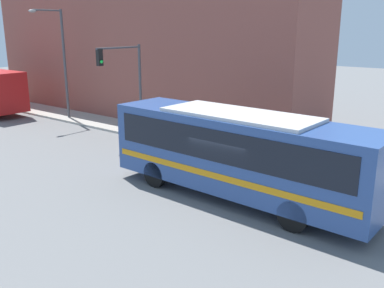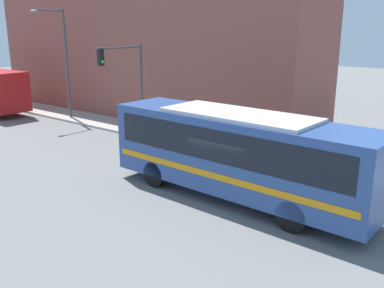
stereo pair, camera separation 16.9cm
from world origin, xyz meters
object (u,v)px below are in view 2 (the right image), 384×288
(fire_hydrant, at_px, (252,149))
(traffic_light_pole, at_px, (127,74))
(parking_meter, at_px, (144,121))
(street_lamp, at_px, (62,55))
(city_bus, at_px, (237,150))

(fire_hydrant, xyz_separation_m, traffic_light_pole, (-0.97, 7.87, 3.28))
(parking_meter, bearing_deg, street_lamp, 90.48)
(parking_meter, bearing_deg, traffic_light_pole, 163.28)
(city_bus, bearing_deg, traffic_light_pole, 70.84)
(city_bus, xyz_separation_m, street_lamp, (4.79, 17.55, 2.58))
(fire_hydrant, bearing_deg, city_bus, -155.46)
(fire_hydrant, bearing_deg, parking_meter, 90.00)
(city_bus, relative_size, street_lamp, 1.45)
(street_lamp, bearing_deg, city_bus, -105.27)
(city_bus, xyz_separation_m, fire_hydrant, (4.85, 2.22, -1.45))
(fire_hydrant, bearing_deg, street_lamp, 90.24)
(fire_hydrant, height_order, street_lamp, street_lamp)
(city_bus, relative_size, traffic_light_pole, 2.03)
(fire_hydrant, distance_m, parking_meter, 7.59)
(fire_hydrant, relative_size, traffic_light_pole, 0.14)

